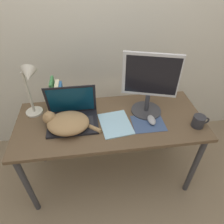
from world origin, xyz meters
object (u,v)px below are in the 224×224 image
object	(u,v)px
book_row	(58,95)
mug	(199,121)
cat	(67,122)
external_monitor	(150,83)
laptop	(73,116)
computer_mouse	(151,120)
notepad	(115,124)
desk_lamp	(30,83)

from	to	relation	value
book_row	mug	size ratio (longest dim) A/B	1.96
cat	external_monitor	world-z (taller)	external_monitor
book_row	mug	world-z (taller)	book_row
external_monitor	book_row	world-z (taller)	external_monitor
laptop	computer_mouse	xyz separation A→B (m)	(0.58, -0.09, -0.03)
notepad	mug	distance (m)	0.60
laptop	mug	bearing A→B (deg)	-10.78
cat	external_monitor	distance (m)	0.66
computer_mouse	notepad	xyz separation A→B (m)	(-0.27, 0.01, -0.02)
laptop	book_row	distance (m)	0.24
laptop	computer_mouse	bearing A→B (deg)	-8.64
laptop	cat	distance (m)	0.08
laptop	notepad	world-z (taller)	laptop
external_monitor	mug	world-z (taller)	external_monitor
mug	computer_mouse	bearing A→B (deg)	165.48
book_row	desk_lamp	xyz separation A→B (m)	(-0.16, -0.08, 0.17)
notepad	desk_lamp	bearing A→B (deg)	161.79
laptop	computer_mouse	size ratio (longest dim) A/B	3.47
external_monitor	book_row	distance (m)	0.72
book_row	external_monitor	bearing A→B (deg)	-12.60
mug	external_monitor	bearing A→B (deg)	146.53
laptop	book_row	xyz separation A→B (m)	(-0.11, 0.20, 0.06)
computer_mouse	mug	bearing A→B (deg)	-14.52
external_monitor	notepad	world-z (taller)	external_monitor
cat	external_monitor	bearing A→B (deg)	10.49
desk_lamp	notepad	bearing A→B (deg)	-18.21
book_row	computer_mouse	bearing A→B (deg)	-22.54
external_monitor	mug	distance (m)	0.45
desk_lamp	computer_mouse	bearing A→B (deg)	-13.47
notepad	mug	xyz separation A→B (m)	(0.59, -0.10, 0.04)
book_row	desk_lamp	distance (m)	0.25
laptop	mug	distance (m)	0.92
desk_lamp	book_row	bearing A→B (deg)	28.01
external_monitor	computer_mouse	size ratio (longest dim) A/B	4.61
desk_lamp	cat	bearing A→B (deg)	-38.66
cat	book_row	world-z (taller)	book_row
book_row	cat	bearing A→B (deg)	-74.88
laptop	notepad	bearing A→B (deg)	-13.65
cat	desk_lamp	world-z (taller)	desk_lamp
cat	computer_mouse	size ratio (longest dim) A/B	3.90
external_monitor	desk_lamp	bearing A→B (deg)	175.27
cat	desk_lamp	xyz separation A→B (m)	(-0.23, 0.18, 0.23)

